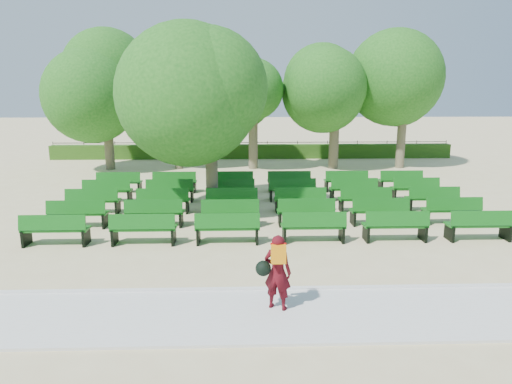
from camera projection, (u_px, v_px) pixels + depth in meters
The scene contains 9 objects.
ground at pixel (262, 216), 16.25m from camera, with size 120.00×120.00×0.00m, color #CAB986.
paving at pixel (279, 315), 9.03m from camera, with size 30.00×2.20×0.06m, color silver.
curb at pixel (275, 289), 10.15m from camera, with size 30.00×0.12×0.10m, color silver.
hedge at pixel (252, 151), 29.81m from camera, with size 26.00×0.70×0.90m, color #2A5315.
fence at pixel (252, 157), 30.30m from camera, with size 26.00×0.10×1.02m, color black, non-canonical shape.
tree_line at pixel (254, 169), 26.01m from camera, with size 21.80×6.80×7.04m, color #24651B, non-canonical shape.
bench_array at pixel (265, 209), 16.78m from camera, with size 1.88×0.60×1.18m.
tree_among at pixel (210, 89), 15.95m from camera, with size 4.72×4.72×6.58m.
person at pixel (276, 271), 9.08m from camera, with size 0.78×0.57×1.55m.
Camera 1 is at (-0.72, -15.66, 4.40)m, focal length 32.00 mm.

